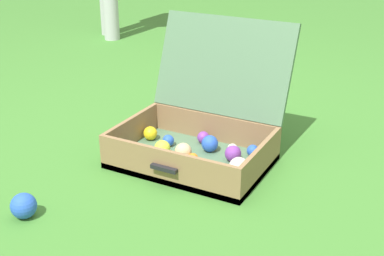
{
  "coord_description": "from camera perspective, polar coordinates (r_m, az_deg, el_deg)",
  "views": [
    {
      "loc": [
        0.98,
        -1.74,
        0.99
      ],
      "look_at": [
        0.08,
        -0.05,
        0.16
      ],
      "focal_mm": 48.44,
      "sensor_mm": 36.0,
      "label": 1
    }
  ],
  "objects": [
    {
      "name": "ground_plane",
      "position": [
        2.23,
        -1.15,
        -2.9
      ],
      "size": [
        16.0,
        16.0,
        0.0
      ],
      "primitive_type": "plane",
      "color": "#3D7A2D"
    },
    {
      "name": "open_suitcase",
      "position": [
        2.17,
        1.05,
        -0.19
      ],
      "size": [
        0.61,
        0.61,
        0.55
      ],
      "color": "#4C7051",
      "rests_on": "ground"
    },
    {
      "name": "stray_ball_on_grass",
      "position": [
        1.87,
        -18.05,
        -8.15
      ],
      "size": [
        0.09,
        0.09,
        0.09
      ],
      "primitive_type": "sphere",
      "color": "blue",
      "rests_on": "ground"
    }
  ]
}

